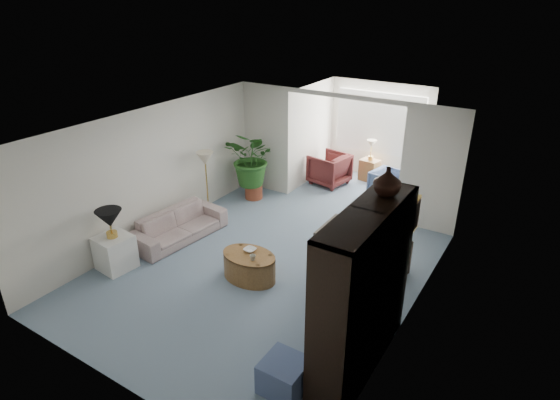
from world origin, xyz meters
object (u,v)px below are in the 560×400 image
Objects in this scene: ottoman at (284,375)px; sunroom_chair_blue at (388,184)px; coffee_bowl at (250,250)px; plant_pot at (254,192)px; coffee_cup at (253,258)px; entertainment_cabinet at (363,291)px; wingback_chair at (346,247)px; side_table_dark at (391,255)px; table_lamp at (109,218)px; framed_picture at (412,219)px; coffee_table at (249,266)px; cabinet_urn at (387,181)px; sunroom_table at (369,170)px; end_table at (115,252)px; sofa at (179,225)px; sunroom_chair_maroon at (329,169)px; floor_lamp at (205,159)px.

sunroom_chair_blue reaches higher than ottoman.
coffee_bowl is 0.49× the size of plant_pot.
sunroom_chair_blue reaches higher than coffee_cup.
ottoman is (-0.55, -0.92, -0.88)m from entertainment_cabinet.
wingback_chair is at bearing 100.17° from ottoman.
plant_pot is at bearing 161.62° from side_table_dark.
table_lamp is 4.75m from side_table_dark.
framed_picture is 1.14× the size of table_lamp.
entertainment_cabinet reaches higher than coffee_table.
table_lamp is 4.00m from wingback_chair.
wingback_chair is (1.26, 1.05, -0.08)m from coffee_bowl.
plant_pot is (-4.31, 2.50, -1.54)m from framed_picture.
coffee_table is 3.12m from cabinet_urn.
sunroom_chair_blue is (0.77, 4.38, 0.09)m from coffee_table.
wingback_chair reaches higher than coffee_bowl.
coffee_bowl is (2.08, 1.07, -0.48)m from table_lamp.
side_table_dark is 1.21× the size of ottoman.
cabinet_urn reaches higher than sunroom_table.
sunroom_chair_blue is (2.57, 1.69, 0.16)m from plant_pot.
cabinet_urn is at bearing 9.04° from table_lamp.
side_table_dark is at bearing 101.78° from cabinet_urn.
cabinet_urn reaches higher than ottoman.
sunroom_chair_blue is at bearing 61.62° from end_table.
sunroom_table is at bearing 70.66° from end_table.
side_table_dark is (4.04, 2.42, -0.65)m from table_lamp.
framed_picture is at bearing -86.10° from sofa.
entertainment_cabinet reaches higher than table_lamp.
end_table reaches higher than ottoman.
sofa is 1.36m from end_table.
coffee_table reaches higher than plant_pot.
framed_picture is at bearing 47.72° from sunroom_chair_maroon.
coffee_table is 1.12× the size of sunroom_chair_maroon.
coffee_table is 2.41m from side_table_dark.
table_lamp is 6.12m from sunroom_chair_blue.
table_lamp is at bearing 0.00° from end_table.
side_table_dark is at bearing 30.95° from end_table.
sunroom_chair_maroon is at bearing 75.42° from table_lamp.
sunroom_chair_blue reaches higher than plant_pot.
sunroom_chair_blue is 1.06m from sunroom_table.
coffee_bowl is at bearing -92.10° from sofa.
coffee_cup is at bearing -45.00° from coffee_bowl.
wingback_chair is (-1.29, 0.97, -1.31)m from framed_picture.
table_lamp is 3.76m from plant_pot.
cabinet_urn reaches higher than wingback_chair.
end_table is 0.70× the size of wingback_chair.
entertainment_cabinet is 5.43m from plant_pot.
end_table is 1.72× the size of cabinet_urn.
entertainment_cabinet reaches higher than sofa.
end_table is 6.47m from sunroom_table.
floor_lamp reaches higher than sunroom_table.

